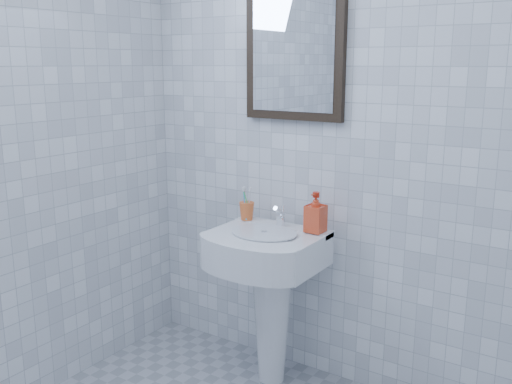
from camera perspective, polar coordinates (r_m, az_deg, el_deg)
The scene contains 6 objects.
wall_back at distance 2.56m, azimuth 9.48°, elevation 7.05°, with size 2.20×0.02×2.50m, color white.
washbasin at distance 2.68m, azimuth 1.37°, elevation -8.87°, with size 0.49×0.36×0.76m.
faucet at distance 2.66m, azimuth 2.44°, elevation -2.56°, with size 0.04×0.09×0.10m.
toothbrush_cup at distance 2.76m, azimuth -0.93°, elevation -1.91°, with size 0.07×0.07×0.09m, color orange, non-canonical shape.
soap_dispenser at distance 2.57m, azimuth 5.99°, elevation -2.02°, with size 0.08×0.08×0.18m, color red.
wall_mirror at distance 2.66m, azimuth 3.84°, elevation 13.88°, with size 0.50×0.04×0.62m.
Camera 1 is at (1.04, -1.12, 1.50)m, focal length 40.00 mm.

